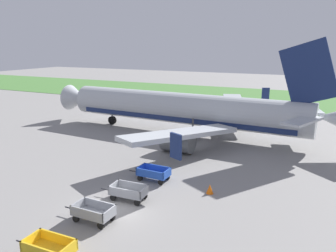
{
  "coord_description": "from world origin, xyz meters",
  "views": [
    {
      "loc": [
        11.68,
        -16.47,
        10.58
      ],
      "look_at": [
        -2.03,
        12.1,
        2.8
      ],
      "focal_mm": 35.43,
      "sensor_mm": 36.0,
      "label": 1
    }
  ],
  "objects_px": {
    "traffic_cone_near_plane": "(210,189)",
    "baggage_cart_second_in_row": "(49,248)",
    "airplane": "(189,110)",
    "baggage_cart_far_end": "(153,173)",
    "baggage_cart_third_in_row": "(93,212)",
    "baggage_cart_fourth_in_row": "(129,192)"
  },
  "relations": [
    {
      "from": "baggage_cart_second_in_row",
      "to": "traffic_cone_near_plane",
      "type": "distance_m",
      "value": 11.85
    },
    {
      "from": "airplane",
      "to": "baggage_cart_far_end",
      "type": "distance_m",
      "value": 14.64
    },
    {
      "from": "baggage_cart_second_in_row",
      "to": "traffic_cone_near_plane",
      "type": "xyz_separation_m",
      "value": [
        4.86,
        10.8,
        -0.25
      ]
    },
    {
      "from": "baggage_cart_second_in_row",
      "to": "baggage_cart_third_in_row",
      "type": "xyz_separation_m",
      "value": [
        -0.33,
        3.98,
        0.0
      ]
    },
    {
      "from": "baggage_cart_second_in_row",
      "to": "traffic_cone_near_plane",
      "type": "bearing_deg",
      "value": 65.76
    },
    {
      "from": "baggage_cart_far_end",
      "to": "traffic_cone_near_plane",
      "type": "distance_m",
      "value": 4.88
    },
    {
      "from": "baggage_cart_far_end",
      "to": "baggage_cart_third_in_row",
      "type": "bearing_deg",
      "value": -92.67
    },
    {
      "from": "airplane",
      "to": "baggage_cart_second_in_row",
      "type": "height_order",
      "value": "airplane"
    },
    {
      "from": "baggage_cart_second_in_row",
      "to": "baggage_cart_far_end",
      "type": "height_order",
      "value": "same"
    },
    {
      "from": "baggage_cart_fourth_in_row",
      "to": "airplane",
      "type": "bearing_deg",
      "value": 98.72
    },
    {
      "from": "baggage_cart_third_in_row",
      "to": "baggage_cart_far_end",
      "type": "xyz_separation_m",
      "value": [
        0.34,
        7.19,
        0.0
      ]
    },
    {
      "from": "baggage_cart_second_in_row",
      "to": "traffic_cone_near_plane",
      "type": "height_order",
      "value": "baggage_cart_second_in_row"
    },
    {
      "from": "baggage_cart_second_in_row",
      "to": "baggage_cart_far_end",
      "type": "distance_m",
      "value": 11.17
    },
    {
      "from": "airplane",
      "to": "baggage_cart_far_end",
      "type": "relative_size",
      "value": 10.57
    },
    {
      "from": "baggage_cart_second_in_row",
      "to": "baggage_cart_fourth_in_row",
      "type": "xyz_separation_m",
      "value": [
        0.05,
        7.38,
        0.0
      ]
    },
    {
      "from": "airplane",
      "to": "baggage_cart_third_in_row",
      "type": "distance_m",
      "value": 21.64
    },
    {
      "from": "baggage_cart_second_in_row",
      "to": "baggage_cart_fourth_in_row",
      "type": "bearing_deg",
      "value": 89.58
    },
    {
      "from": "airplane",
      "to": "traffic_cone_near_plane",
      "type": "xyz_separation_m",
      "value": [
        7.56,
        -14.55,
        -2.7
      ]
    },
    {
      "from": "airplane",
      "to": "baggage_cart_second_in_row",
      "type": "distance_m",
      "value": 25.61
    },
    {
      "from": "baggage_cart_third_in_row",
      "to": "baggage_cart_fourth_in_row",
      "type": "relative_size",
      "value": 0.99
    },
    {
      "from": "baggage_cart_far_end",
      "to": "traffic_cone_near_plane",
      "type": "height_order",
      "value": "baggage_cart_far_end"
    },
    {
      "from": "traffic_cone_near_plane",
      "to": "baggage_cart_second_in_row",
      "type": "bearing_deg",
      "value": -114.24
    }
  ]
}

